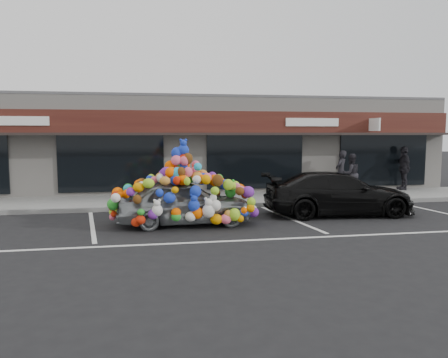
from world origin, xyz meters
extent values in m
plane|color=black|center=(0.00, 0.00, 0.00)|extent=(90.00, 90.00, 0.00)
cube|color=beige|center=(0.00, 8.50, 2.10)|extent=(24.00, 6.00, 4.20)
cube|color=#59595B|center=(0.00, 8.50, 4.25)|extent=(24.00, 6.00, 0.12)
cube|color=#38120F|center=(0.00, 5.42, 3.15)|extent=(24.00, 0.18, 0.90)
cube|color=black|center=(0.00, 4.90, 2.65)|extent=(24.00, 1.20, 0.10)
cube|color=white|center=(8.20, 4.95, 3.05)|extent=(0.08, 0.95, 0.55)
cube|color=white|center=(-6.50, 5.30, 3.15)|extent=(2.40, 0.04, 0.35)
cube|color=white|center=(5.50, 5.30, 3.15)|extent=(2.40, 0.04, 0.35)
cube|color=black|center=(-3.00, 5.47, 1.45)|extent=(4.20, 0.12, 2.30)
cube|color=black|center=(3.00, 5.47, 1.45)|extent=(4.20, 0.12, 2.30)
cube|color=black|center=(9.00, 5.47, 1.45)|extent=(4.20, 0.12, 2.30)
cube|color=gray|center=(0.00, 4.00, 0.07)|extent=(26.00, 3.00, 0.15)
cube|color=slate|center=(0.00, 2.50, 0.07)|extent=(26.00, 0.18, 0.16)
cube|color=silver|center=(-3.20, 0.20, 0.00)|extent=(0.73, 4.37, 0.01)
cube|color=silver|center=(2.80, 0.20, 0.00)|extent=(0.73, 4.37, 0.01)
cube|color=silver|center=(8.20, 0.20, 0.00)|extent=(0.73, 4.37, 0.01)
cube|color=silver|center=(2.00, -2.30, 0.00)|extent=(14.00, 0.12, 0.01)
imported|color=#ADB0B8|center=(-0.55, -0.11, 0.66)|extent=(1.69, 3.93, 1.32)
ellipsoid|color=#DA0B00|center=(-0.55, -0.11, 1.82)|extent=(1.23, 1.67, 0.99)
sphere|color=#DF9A00|center=(0.81, -0.26, 0.97)|extent=(0.34, 0.34, 0.34)
sphere|color=#2726D7|center=(0.05, -0.97, 0.55)|extent=(0.36, 0.36, 0.36)
sphere|color=green|center=(-1.35, 0.74, 0.60)|extent=(0.30, 0.30, 0.30)
sphere|color=#E7627A|center=(-0.55, -0.11, 2.26)|extent=(0.32, 0.32, 0.32)
sphere|color=orange|center=(-1.71, -0.01, 0.98)|extent=(0.30, 0.30, 0.30)
imported|color=black|center=(4.57, 0.55, 0.71)|extent=(2.33, 5.00, 1.41)
imported|color=#232329|center=(6.66, 4.81, 1.05)|extent=(0.78, 0.75, 1.79)
imported|color=black|center=(6.79, 4.17, 0.99)|extent=(0.86, 0.69, 1.68)
imported|color=black|center=(9.74, 5.00, 1.12)|extent=(1.20, 0.67, 1.94)
camera|label=1|loc=(-1.64, -12.73, 2.67)|focal=35.00mm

